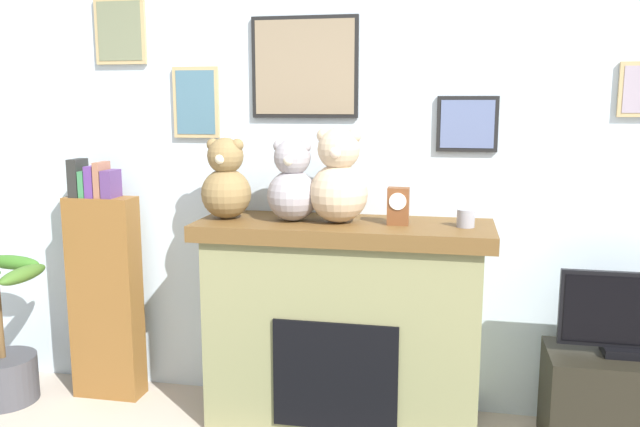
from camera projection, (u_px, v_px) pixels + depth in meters
back_wall at (350, 170)px, 3.54m from camera, size 5.20×0.15×2.60m
fireplace at (343, 323)px, 3.36m from camera, size 1.48×0.55×1.07m
bookshelf at (105, 290)px, 3.66m from camera, size 0.39×0.16×1.36m
potted_plant at (2, 350)px, 3.63m from camera, size 0.42×0.42×0.84m
tv_stand at (620, 404)px, 3.10m from camera, size 0.70×0.40×0.49m
television at (628, 316)px, 3.02m from camera, size 0.62×0.14×0.40m
candle_jar at (466, 218)px, 3.13m from camera, size 0.09×0.09×0.09m
mantel_clock at (398, 206)px, 3.19m from camera, size 0.10×0.08×0.18m
teddy_bear_cream at (226, 182)px, 3.35m from camera, size 0.26×0.26×0.42m
teddy_bear_brown at (292, 184)px, 3.28m from camera, size 0.26×0.26×0.42m
teddy_bear_grey at (339, 180)px, 3.23m from camera, size 0.29×0.29×0.47m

